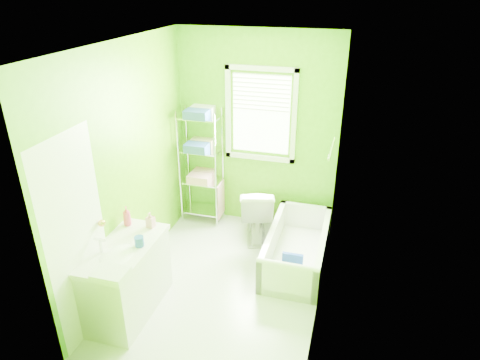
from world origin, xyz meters
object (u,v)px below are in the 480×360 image
(bathtub, at_px, (296,253))
(toilet, at_px, (256,211))
(wire_shelf_unit, at_px, (202,154))
(vanity, at_px, (127,277))

(bathtub, height_order, toilet, toilet)
(bathtub, distance_m, wire_shelf_unit, 1.80)
(toilet, height_order, vanity, vanity)
(bathtub, bearing_deg, wire_shelf_unit, 153.67)
(toilet, bearing_deg, wire_shelf_unit, -32.55)
(toilet, relative_size, wire_shelf_unit, 0.46)
(toilet, relative_size, vanity, 0.70)
(vanity, bearing_deg, bathtub, 39.64)
(bathtub, height_order, wire_shelf_unit, wire_shelf_unit)
(toilet, distance_m, vanity, 1.94)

